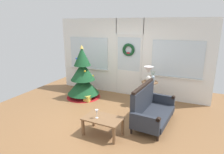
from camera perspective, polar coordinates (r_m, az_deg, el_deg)
name	(u,v)px	position (r m, az deg, el deg)	size (l,w,h in m)	color
ground_plane	(102,119)	(5.17, -3.04, -12.20)	(6.76, 6.76, 0.00)	brown
back_wall_with_door	(129,58)	(6.60, 5.00, 5.65)	(5.20, 0.19, 2.55)	white
christmas_tree	(83,78)	(6.49, -8.44, -0.35)	(1.12, 1.12, 1.74)	#4C331E
settee_sofa	(150,108)	(4.95, 10.95, -8.94)	(0.83, 1.55, 0.96)	black
side_table	(149,89)	(5.93, 10.78, -3.31)	(0.50, 0.48, 0.73)	brown
table_lamp	(149,72)	(5.85, 10.55, 1.52)	(0.28, 0.28, 0.44)	silver
flower_vase	(153,79)	(5.76, 11.78, -0.48)	(0.11, 0.10, 0.35)	#99ADBC
coffee_table	(103,120)	(4.41, -2.67, -12.43)	(0.87, 0.56, 0.39)	brown
wine_glass	(97,112)	(4.33, -4.44, -10.06)	(0.08, 0.08, 0.20)	silver
gift_box	(87,98)	(6.28, -7.19, -6.19)	(0.19, 0.17, 0.19)	#D8C64C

